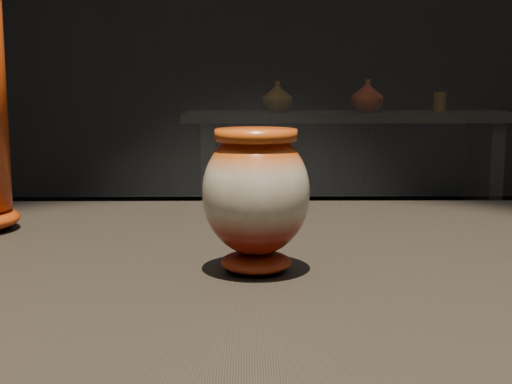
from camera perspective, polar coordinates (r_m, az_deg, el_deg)
main_vase at (r=0.75m, az=0.00°, el=-0.21°), size 0.13×0.13×0.15m
back_shelf at (r=4.45m, az=7.31°, el=2.95°), size 2.00×0.60×0.90m
back_vase_left at (r=4.41m, az=1.72°, el=7.64°), size 0.21×0.21×0.19m
back_vase_mid at (r=4.38m, az=8.90°, el=7.59°), size 0.22×0.22×0.20m
back_vase_right at (r=4.49m, az=14.46°, el=6.96°), size 0.07×0.07×0.12m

